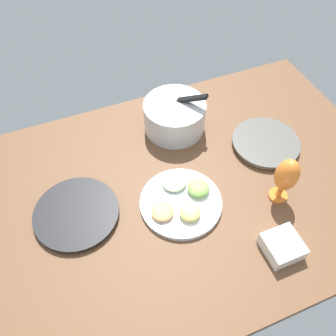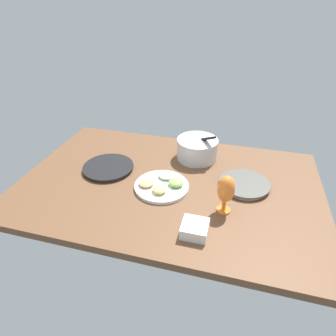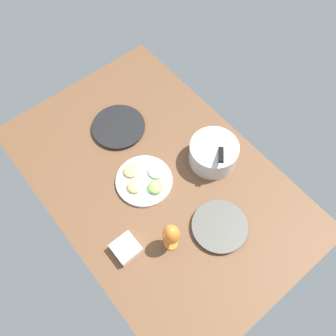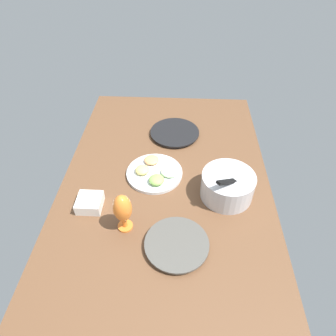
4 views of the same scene
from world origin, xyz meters
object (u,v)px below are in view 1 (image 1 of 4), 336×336
object	(u,v)px
mixing_bowl	(175,115)
hurricane_glass_orange	(286,176)
square_bowl_white	(283,246)
dinner_plate_right	(266,143)
dinner_plate_left	(76,214)
fruit_platter	(181,201)

from	to	relation	value
mixing_bowl	hurricane_glass_orange	world-z (taller)	hurricane_glass_orange
square_bowl_white	mixing_bowl	bearing A→B (deg)	99.44
dinner_plate_right	hurricane_glass_orange	bearing A→B (deg)	-110.98
mixing_bowl	dinner_plate_left	bearing A→B (deg)	-150.90
fruit_platter	dinner_plate_left	bearing A→B (deg)	165.68
hurricane_glass_orange	mixing_bowl	bearing A→B (deg)	114.83
fruit_platter	square_bowl_white	world-z (taller)	same
mixing_bowl	hurricane_glass_orange	bearing A→B (deg)	-65.17
dinner_plate_right	hurricane_glass_orange	size ratio (longest dim) A/B	1.35
dinner_plate_right	fruit_platter	xyz separation A→B (cm)	(-41.63, -12.42, 0.34)
hurricane_glass_orange	dinner_plate_left	bearing A→B (deg)	164.30
dinner_plate_right	fruit_platter	distance (cm)	43.45
mixing_bowl	hurricane_glass_orange	size ratio (longest dim) A/B	1.26
dinner_plate_left	fruit_platter	size ratio (longest dim) A/B	1.02
hurricane_glass_orange	dinner_plate_right	bearing A→B (deg)	69.02
hurricane_glass_orange	fruit_platter	bearing A→B (deg)	162.86
dinner_plate_right	fruit_platter	world-z (taller)	fruit_platter
dinner_plate_left	hurricane_glass_orange	world-z (taller)	hurricane_glass_orange
dinner_plate_left	square_bowl_white	size ratio (longest dim) A/B	2.60
dinner_plate_left	fruit_platter	distance (cm)	36.15
dinner_plate_right	square_bowl_white	xyz separation A→B (cm)	(-19.12, -40.45, 1.61)
fruit_platter	square_bowl_white	size ratio (longest dim) A/B	2.55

